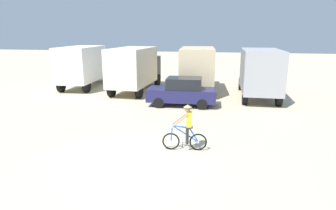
# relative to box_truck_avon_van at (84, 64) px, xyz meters

# --- Properties ---
(ground_plane) EXTENTS (120.00, 120.00, 0.00)m
(ground_plane) POSITION_rel_box_truck_avon_van_xyz_m (8.44, -13.39, -1.87)
(ground_plane) COLOR beige
(box_truck_avon_van) EXTENTS (2.93, 6.92, 3.35)m
(box_truck_avon_van) POSITION_rel_box_truck_avon_van_xyz_m (0.00, 0.00, 0.00)
(box_truck_avon_van) COLOR white
(box_truck_avon_van) RESTS_ON ground
(box_truck_cream_rv) EXTENTS (2.50, 6.79, 3.35)m
(box_truck_cream_rv) POSITION_rel_box_truck_avon_van_xyz_m (4.71, -0.95, 0.00)
(box_truck_cream_rv) COLOR beige
(box_truck_cream_rv) RESTS_ON ground
(box_truck_tan_camper) EXTENTS (2.98, 6.94, 3.35)m
(box_truck_tan_camper) POSITION_rel_box_truck_avon_van_xyz_m (9.34, 0.04, 0.00)
(box_truck_tan_camper) COLOR #CCB78E
(box_truck_tan_camper) RESTS_ON ground
(box_truck_grey_hauler) EXTENTS (2.50, 6.79, 3.35)m
(box_truck_grey_hauler) POSITION_rel_box_truck_avon_van_xyz_m (13.78, -1.35, 0.00)
(box_truck_grey_hauler) COLOR #9E9EA3
(box_truck_grey_hauler) RESTS_ON ground
(sedan_parked) EXTENTS (4.29, 1.99, 1.76)m
(sedan_parked) POSITION_rel_box_truck_avon_van_xyz_m (8.97, -4.75, -0.99)
(sedan_parked) COLOR #1E1E4C
(sedan_parked) RESTS_ON ground
(cyclist_orange_shirt) EXTENTS (1.72, 0.52, 1.82)m
(cyclist_orange_shirt) POSITION_rel_box_truck_avon_van_xyz_m (10.24, -11.74, -1.03)
(cyclist_orange_shirt) COLOR black
(cyclist_orange_shirt) RESTS_ON ground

